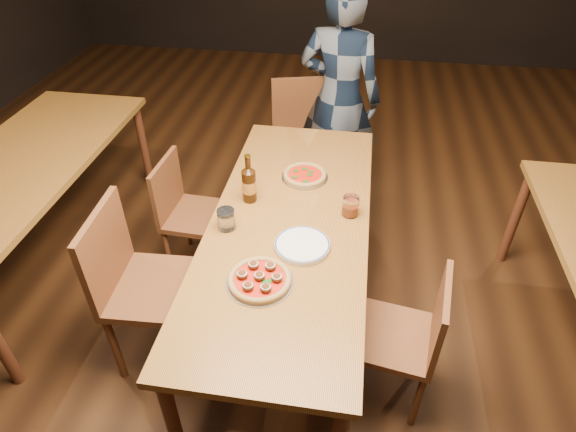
# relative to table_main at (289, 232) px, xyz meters

# --- Properties ---
(ground) EXTENTS (9.00, 9.00, 0.00)m
(ground) POSITION_rel_table_main_xyz_m (0.00, 0.00, -0.68)
(ground) COLOR black
(table_main) EXTENTS (0.80, 2.00, 0.75)m
(table_main) POSITION_rel_table_main_xyz_m (0.00, 0.00, 0.00)
(table_main) COLOR brown
(table_main) RESTS_ON ground
(table_left) EXTENTS (0.80, 2.00, 0.75)m
(table_left) POSITION_rel_table_main_xyz_m (-1.70, 0.30, 0.00)
(table_left) COLOR brown
(table_left) RESTS_ON ground
(chair_main_nw) EXTENTS (0.48, 0.48, 0.98)m
(chair_main_nw) POSITION_rel_table_main_xyz_m (-0.63, -0.32, -0.19)
(chair_main_nw) COLOR #5E2918
(chair_main_nw) RESTS_ON ground
(chair_main_sw) EXTENTS (0.40, 0.40, 0.82)m
(chair_main_sw) POSITION_rel_table_main_xyz_m (-0.65, 0.39, -0.27)
(chair_main_sw) COLOR #5E2918
(chair_main_sw) RESTS_ON ground
(chair_main_e) EXTENTS (0.44, 0.44, 0.83)m
(chair_main_e) POSITION_rel_table_main_xyz_m (0.56, -0.37, -0.27)
(chair_main_e) COLOR #5E2918
(chair_main_e) RESTS_ON ground
(chair_end) EXTENTS (0.56, 0.56, 0.98)m
(chair_end) POSITION_rel_table_main_xyz_m (-0.06, 1.20, -0.19)
(chair_end) COLOR #5E2918
(chair_end) RESTS_ON ground
(pizza_meatball) EXTENTS (0.30, 0.30, 0.05)m
(pizza_meatball) POSITION_rel_table_main_xyz_m (-0.06, -0.45, 0.09)
(pizza_meatball) COLOR #B7B7BF
(pizza_meatball) RESTS_ON table_main
(pizza_margherita) EXTENTS (0.27, 0.27, 0.03)m
(pizza_margherita) POSITION_rel_table_main_xyz_m (0.03, 0.41, 0.09)
(pizza_margherita) COLOR #B7B7BF
(pizza_margherita) RESTS_ON table_main
(plate_stack) EXTENTS (0.26, 0.26, 0.03)m
(plate_stack) POSITION_rel_table_main_xyz_m (0.09, -0.19, 0.08)
(plate_stack) COLOR white
(plate_stack) RESTS_ON table_main
(beer_bottle) EXTENTS (0.08, 0.08, 0.27)m
(beer_bottle) POSITION_rel_table_main_xyz_m (-0.24, 0.15, 0.17)
(beer_bottle) COLOR black
(beer_bottle) RESTS_ON table_main
(water_glass) EXTENTS (0.09, 0.09, 0.11)m
(water_glass) POSITION_rel_table_main_xyz_m (-0.30, -0.10, 0.13)
(water_glass) COLOR white
(water_glass) RESTS_ON table_main
(amber_glass) EXTENTS (0.08, 0.08, 0.11)m
(amber_glass) POSITION_rel_table_main_xyz_m (0.30, 0.10, 0.12)
(amber_glass) COLOR #A33B12
(amber_glass) RESTS_ON table_main
(diner) EXTENTS (0.67, 0.52, 1.64)m
(diner) POSITION_rel_table_main_xyz_m (0.15, 1.35, 0.14)
(diner) COLOR black
(diner) RESTS_ON ground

